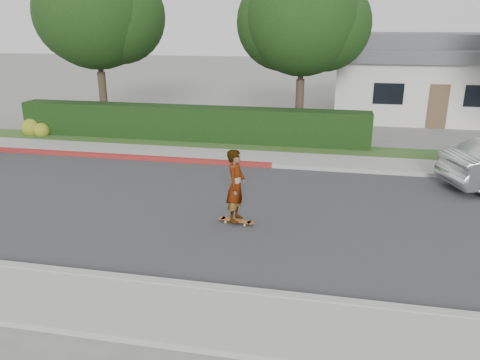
% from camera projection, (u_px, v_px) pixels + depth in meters
% --- Properties ---
extents(ground, '(120.00, 120.00, 0.00)m').
position_uv_depth(ground, '(216.00, 208.00, 12.78)').
color(ground, slate).
rests_on(ground, ground).
extents(road, '(60.00, 8.00, 0.01)m').
position_uv_depth(road, '(216.00, 208.00, 12.78)').
color(road, '#2D2D30').
rests_on(road, ground).
extents(curb_near, '(60.00, 0.20, 0.15)m').
position_uv_depth(curb_near, '(163.00, 284.00, 8.95)').
color(curb_near, '#9E9E99').
rests_on(curb_near, ground).
extents(sidewalk_near, '(60.00, 1.60, 0.12)m').
position_uv_depth(sidewalk_near, '(145.00, 311.00, 8.12)').
color(sidewalk_near, gray).
rests_on(sidewalk_near, ground).
extents(curb_far, '(60.00, 0.20, 0.15)m').
position_uv_depth(curb_far, '(244.00, 164.00, 16.57)').
color(curb_far, '#9E9E99').
rests_on(curb_far, ground).
extents(curb_red_section, '(12.00, 0.21, 0.15)m').
position_uv_depth(curb_red_section, '(113.00, 156.00, 17.51)').
color(curb_red_section, maroon).
rests_on(curb_red_section, ground).
extents(sidewalk_far, '(60.00, 1.60, 0.12)m').
position_uv_depth(sidewalk_far, '(249.00, 157.00, 17.41)').
color(sidewalk_far, gray).
rests_on(sidewalk_far, ground).
extents(planting_strip, '(60.00, 1.60, 0.10)m').
position_uv_depth(planting_strip, '(256.00, 147.00, 18.90)').
color(planting_strip, '#2D4C1E').
rests_on(planting_strip, ground).
extents(hedge, '(15.00, 1.00, 1.50)m').
position_uv_depth(hedge, '(189.00, 124.00, 19.80)').
color(hedge, black).
rests_on(hedge, ground).
extents(flowering_shrub, '(1.40, 1.00, 0.90)m').
position_uv_depth(flowering_shrub, '(35.00, 129.00, 20.82)').
color(flowering_shrub, '#2D4C19').
rests_on(flowering_shrub, ground).
extents(tree_left, '(5.99, 5.21, 8.00)m').
position_uv_depth(tree_left, '(97.00, 12.00, 20.59)').
color(tree_left, '#33261C').
rests_on(tree_left, ground).
extents(tree_center, '(5.66, 4.84, 7.44)m').
position_uv_depth(tree_center, '(303.00, 21.00, 19.47)').
color(tree_center, '#33261C').
rests_on(tree_center, ground).
extents(house, '(10.60, 8.60, 4.30)m').
position_uv_depth(house, '(430.00, 75.00, 25.46)').
color(house, beige).
rests_on(house, ground).
extents(skateboard, '(0.99, 0.35, 0.09)m').
position_uv_depth(skateboard, '(236.00, 221.00, 11.79)').
color(skateboard, gold).
rests_on(skateboard, ground).
extents(skateboarder, '(0.51, 0.71, 1.83)m').
position_uv_depth(skateboarder, '(236.00, 186.00, 11.49)').
color(skateboarder, white).
rests_on(skateboarder, skateboard).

